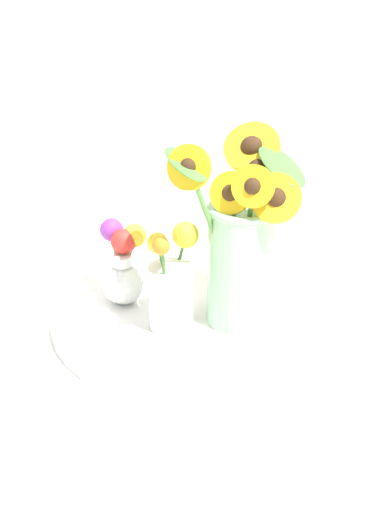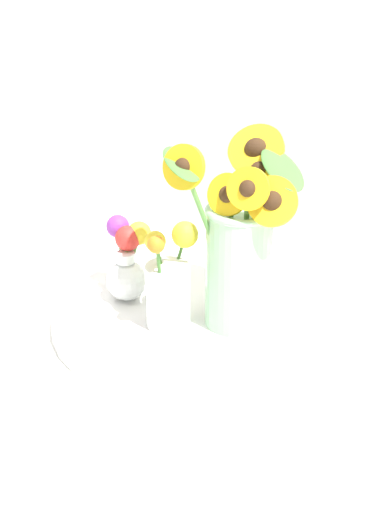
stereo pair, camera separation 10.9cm
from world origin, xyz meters
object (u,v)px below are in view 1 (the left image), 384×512
object	(u,v)px
serving_tray	(192,317)
vase_small_center	(171,285)
mason_jar_sunflowers	(241,244)
vase_bulb_right	(123,263)

from	to	relation	value
serving_tray	vase_small_center	world-z (taller)	vase_small_center
mason_jar_sunflowers	vase_small_center	size ratio (longest dim) A/B	1.86
vase_small_center	vase_bulb_right	distance (m)	0.11
mason_jar_sunflowers	serving_tray	bearing A→B (deg)	-172.86
mason_jar_sunflowers	vase_small_center	world-z (taller)	mason_jar_sunflowers
vase_small_center	vase_bulb_right	world-z (taller)	vase_small_center
serving_tray	vase_bulb_right	distance (m)	0.14
serving_tray	vase_small_center	distance (m)	0.09
vase_bulb_right	mason_jar_sunflowers	bearing A→B (deg)	2.89
serving_tray	mason_jar_sunflowers	size ratio (longest dim) A/B	1.47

